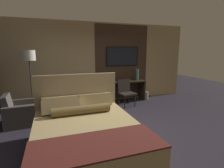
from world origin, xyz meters
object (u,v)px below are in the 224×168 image
Objects in this scene: bed at (86,135)px; vase_tall at (137,75)px; waste_bin at (145,95)px; floor_lamp at (29,61)px; tv at (122,56)px; vase_short at (112,78)px; armchair_by_window at (20,114)px; desk_chair at (126,90)px; book at (128,81)px; desk at (124,88)px.

vase_tall is (2.55, 3.00, 0.58)m from bed.
floor_lamp is at bearing -173.81° from waste_bin.
tv is 4.43× the size of waste_bin.
vase_tall reaches higher than vase_short.
floor_lamp reaches higher than waste_bin.
waste_bin is (4.17, 1.01, -0.12)m from armchair_by_window.
tv is at bearing 165.66° from vase_tall.
vase_tall reaches higher than desk_chair.
book is 0.91× the size of waste_bin.
desk_chair reaches higher than waste_bin.
waste_bin is at bearing -16.38° from tv.
book is (3.18, 0.43, -0.80)m from floor_lamp.
book is (0.13, -0.26, -0.87)m from tv.
book reaches higher than waste_bin.
vase_tall is (3.61, 0.54, -0.61)m from floor_lamp.
tv reaches higher than vase_tall.
tv reaches higher than desk_chair.
armchair_by_window reaches higher than book.
armchair_by_window is 2.01× the size of vase_tall.
vase_short is at bearing -72.58° from armchair_by_window.
desk_chair is (1.82, 2.44, 0.15)m from bed.
desk is 1.15m from tv.
tv is 1.74m from waste_bin.
vase_short is at bearing 178.95° from waste_bin.
armchair_by_window is 4.30m from waste_bin.
desk is 5.99× the size of book.
vase_tall is at bearing -76.50° from armchair_by_window.
desk is at bearing -174.50° from vase_tall.
vase_tall is 0.48m from book.
bed is at bearing -124.00° from desk.
desk_chair is at bearing 53.20° from bed.
bed reaches higher than desk.
bed is 3.93m from tv.
bed is 8.61× the size of book.
vase_tall is 1.45× the size of waste_bin.
armchair_by_window is 2.91× the size of waste_bin.
tv reaches higher than waste_bin.
bed is at bearing -117.31° from vase_short.
bed is 1.44× the size of desk.
desk is 1.23× the size of tv.
floor_lamp reaches higher than bed.
vase_short reaches higher than desk.
tv is at bearing 57.70° from bed.
vase_tall is 1.59× the size of book.
bed is at bearing -134.76° from waste_bin.
desk is 5.82× the size of vase_short.
bed reaches higher than desk_chair.
book is (2.12, 2.89, 0.39)m from bed.
vase_tall reaches higher than desk.
book is at bearing -76.35° from armchair_by_window.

